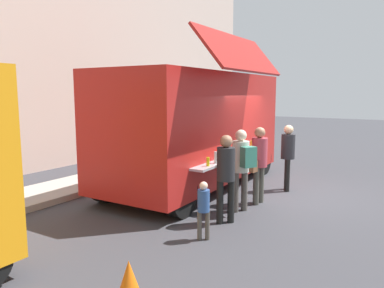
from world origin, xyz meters
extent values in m
plane|color=#38383D|center=(0.00, 0.00, 0.00)|extent=(60.00, 60.00, 0.00)
cube|color=#9E998E|center=(-4.60, 5.05, 0.07)|extent=(28.00, 1.60, 0.15)
cube|color=#AC1D19|center=(-0.60, 2.45, 1.69)|extent=(6.22, 2.57, 2.77)
cube|color=#AC1D19|center=(-1.17, 0.86, 3.47)|extent=(3.41, 0.87, 0.93)
cube|color=black|center=(-1.18, 1.29, 2.02)|extent=(3.22, 0.18, 1.25)
cube|color=#B7B7BC|center=(-1.18, 1.08, 1.01)|extent=(3.40, 0.43, 0.05)
cylinder|color=yellow|center=(-2.44, 0.99, 1.13)|extent=(0.07, 0.07, 0.19)
cylinder|color=silver|center=(-2.08, 1.00, 1.16)|extent=(0.08, 0.08, 0.26)
cylinder|color=orange|center=(-1.70, 1.05, 1.15)|extent=(0.08, 0.08, 0.23)
cylinder|color=orange|center=(-1.37, 1.10, 1.13)|extent=(0.07, 0.07, 0.20)
cylinder|color=orange|center=(-0.99, 1.11, 1.14)|extent=(0.08, 0.08, 0.21)
cylinder|color=silver|center=(-0.64, 1.13, 1.14)|extent=(0.07, 0.07, 0.22)
cylinder|color=green|center=(-0.26, 1.11, 1.14)|extent=(0.08, 0.08, 0.22)
cylinder|color=yellow|center=(0.07, 1.08, 1.16)|extent=(0.07, 0.07, 0.26)
cube|color=black|center=(2.43, 2.53, 2.19)|extent=(0.13, 2.06, 1.22)
cylinder|color=black|center=(1.76, 3.57, 0.45)|extent=(0.90, 0.28, 0.90)
cylinder|color=black|center=(1.81, 1.45, 0.45)|extent=(0.90, 0.28, 0.90)
cylinder|color=black|center=(-3.00, 3.45, 0.45)|extent=(0.90, 0.28, 0.90)
cylinder|color=black|center=(-2.95, 1.34, 0.45)|extent=(0.90, 0.28, 0.90)
cone|color=orange|center=(-5.91, 0.11, 0.28)|extent=(0.36, 0.36, 0.55)
cylinder|color=#2C6639|center=(2.93, 4.75, 0.46)|extent=(0.60, 0.60, 0.92)
cylinder|color=#4B4A40|center=(-1.31, 0.36, 0.44)|extent=(0.14, 0.14, 0.88)
cylinder|color=#4B4A40|center=(-1.08, 0.33, 0.44)|extent=(0.14, 0.14, 0.88)
cylinder|color=#AA3844|center=(-1.20, 0.35, 1.21)|extent=(0.36, 0.36, 0.66)
sphere|color=#A17153|center=(-1.20, 0.35, 1.67)|extent=(0.25, 0.25, 0.25)
cube|color=brown|center=(-1.48, 0.38, 0.93)|extent=(0.23, 0.17, 0.26)
cylinder|color=#4E4742|center=(-2.04, 0.53, 0.44)|extent=(0.14, 0.14, 0.88)
cylinder|color=#4E4742|center=(-1.84, 0.42, 0.44)|extent=(0.14, 0.14, 0.88)
cylinder|color=beige|center=(-1.94, 0.47, 1.21)|extent=(0.36, 0.36, 0.66)
sphere|color=beige|center=(-1.94, 0.47, 1.67)|extent=(0.25, 0.25, 0.25)
cube|color=#357F6A|center=(-2.08, 0.23, 1.24)|extent=(0.36, 0.32, 0.43)
cylinder|color=black|center=(-2.85, 0.48, 0.43)|extent=(0.14, 0.14, 0.86)
cylinder|color=black|center=(-2.68, 0.33, 0.43)|extent=(0.14, 0.14, 0.86)
cylinder|color=#252527|center=(-2.77, 0.40, 1.19)|extent=(0.36, 0.36, 0.65)
sphere|color=#A27255|center=(-2.77, 0.40, 1.64)|extent=(0.24, 0.24, 0.24)
cylinder|color=black|center=(0.20, 0.12, 0.43)|extent=(0.14, 0.14, 0.85)
cylinder|color=black|center=(0.41, 0.20, 0.43)|extent=(0.14, 0.14, 0.85)
cylinder|color=#252529|center=(0.31, 0.16, 1.18)|extent=(0.35, 0.35, 0.65)
sphere|color=#DAAD83|center=(0.31, 0.16, 1.62)|extent=(0.24, 0.24, 0.24)
cylinder|color=#4F483F|center=(-3.77, 0.40, 0.26)|extent=(0.08, 0.08, 0.51)
cylinder|color=#4F483F|center=(-3.69, 0.28, 0.26)|extent=(0.08, 0.08, 0.51)
cylinder|color=#2E4F88|center=(-3.73, 0.34, 0.71)|extent=(0.21, 0.21, 0.39)
sphere|color=beige|center=(-3.73, 0.34, 0.97)|extent=(0.14, 0.14, 0.14)
camera|label=1|loc=(-9.06, -2.80, 2.57)|focal=34.42mm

